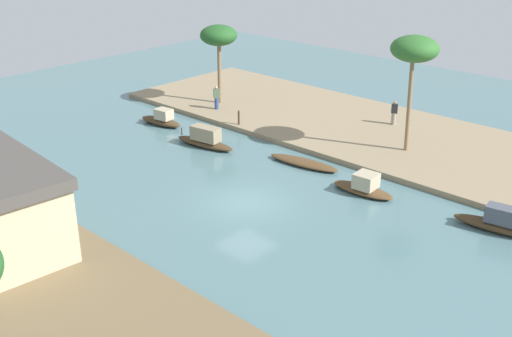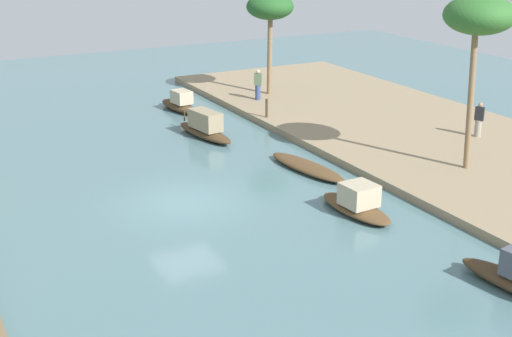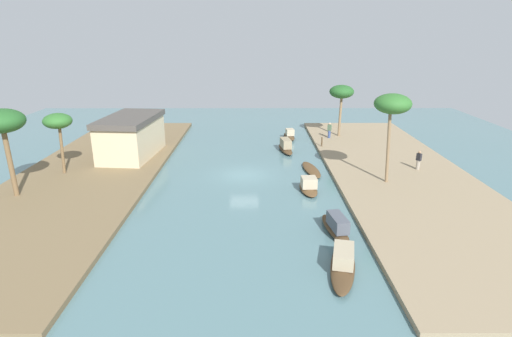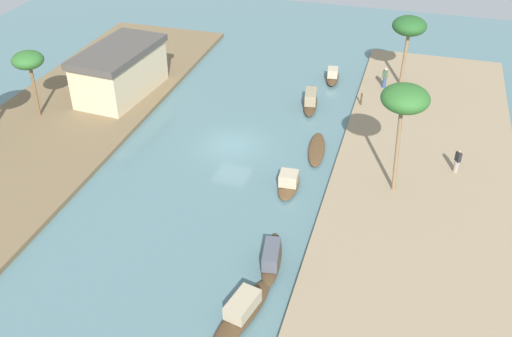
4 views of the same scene
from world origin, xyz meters
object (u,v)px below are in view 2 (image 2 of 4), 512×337
object	(u,v)px
person_on_near_bank	(258,85)
palm_tree_left_far	(270,8)
sampan_with_red_awning	(357,203)
sampan_foreground	(307,167)
person_by_mooring	(479,121)
sampan_upstream_small	(205,127)
palm_tree_left_near	(479,17)
sampan_with_tall_canopy	(180,104)
mooring_post	(267,108)

from	to	relation	value
person_on_near_bank	palm_tree_left_far	size ratio (longest dim) A/B	0.30
sampan_with_red_awning	sampan_foreground	distance (m)	4.82
person_by_mooring	palm_tree_left_far	world-z (taller)	palm_tree_left_far
person_by_mooring	sampan_with_red_awning	bearing A→B (deg)	80.57
sampan_upstream_small	palm_tree_left_near	size ratio (longest dim) A/B	0.63
palm_tree_left_near	person_by_mooring	bearing A→B (deg)	-50.71
sampan_upstream_small	sampan_with_tall_canopy	size ratio (longest dim) A/B	1.23
sampan_foreground	mooring_post	size ratio (longest dim) A/B	4.77
sampan_with_tall_canopy	palm_tree_left_near	world-z (taller)	palm_tree_left_near
mooring_post	sampan_with_red_awning	bearing A→B (deg)	166.51
sampan_with_tall_canopy	sampan_foreground	xyz separation A→B (m)	(-11.76, -0.99, -0.23)
sampan_upstream_small	palm_tree_left_near	bearing A→B (deg)	-152.91
person_on_near_bank	palm_tree_left_far	bearing A→B (deg)	71.70
sampan_with_tall_canopy	mooring_post	distance (m)	5.44
sampan_foreground	person_by_mooring	world-z (taller)	person_by_mooring
sampan_upstream_small	sampan_foreground	bearing A→B (deg)	-173.06
sampan_upstream_small	sampan_with_tall_canopy	distance (m)	5.36
sampan_with_tall_canopy	palm_tree_left_near	distance (m)	17.63
person_by_mooring	mooring_post	xyz separation A→B (m)	(7.68, 7.14, -0.27)
person_on_near_bank	mooring_post	distance (m)	3.89
person_by_mooring	palm_tree_left_far	size ratio (longest dim) A/B	0.28
palm_tree_left_near	sampan_foreground	bearing A→B (deg)	56.84
sampan_with_tall_canopy	sampan_foreground	distance (m)	11.81
sampan_foreground	sampan_upstream_small	bearing A→B (deg)	7.91
sampan_foreground	person_on_near_bank	xyz separation A→B (m)	(10.87, -3.44, 0.99)
sampan_with_red_awning	person_by_mooring	distance (m)	10.94
sampan_with_red_awning	person_on_near_bank	xyz separation A→B (m)	(15.61, -4.27, 0.76)
sampan_with_red_awning	palm_tree_left_far	world-z (taller)	palm_tree_left_far
sampan_upstream_small	mooring_post	size ratio (longest dim) A/B	4.51
mooring_post	palm_tree_left_far	distance (m)	6.96
sampan_upstream_small	palm_tree_left_far	world-z (taller)	palm_tree_left_far
sampan_with_red_awning	mooring_post	world-z (taller)	mooring_post
person_on_near_bank	palm_tree_left_near	world-z (taller)	palm_tree_left_near
person_by_mooring	sampan_with_tall_canopy	bearing A→B (deg)	7.11
sampan_with_tall_canopy	person_on_near_bank	distance (m)	4.58
person_on_near_bank	mooring_post	size ratio (longest dim) A/B	1.79
sampan_upstream_small	sampan_with_tall_canopy	world-z (taller)	sampan_upstream_small
sampan_upstream_small	person_by_mooring	world-z (taller)	person_by_mooring
sampan_upstream_small	person_on_near_bank	bearing A→B (deg)	-58.65
person_on_near_bank	sampan_with_tall_canopy	bearing A→B (deg)	-156.83
sampan_with_tall_canopy	palm_tree_left_far	xyz separation A→B (m)	(0.10, -5.73, 4.88)
sampan_with_tall_canopy	person_by_mooring	distance (m)	15.88
palm_tree_left_far	mooring_post	bearing A→B (deg)	149.59
person_by_mooring	sampan_upstream_small	bearing A→B (deg)	25.17
palm_tree_left_far	person_on_near_bank	bearing A→B (deg)	127.15
person_on_near_bank	person_by_mooring	bearing A→B (deg)	-28.46
sampan_with_red_awning	sampan_with_tall_canopy	size ratio (longest dim) A/B	1.00
sampan_foreground	palm_tree_left_near	world-z (taller)	palm_tree_left_near
sampan_foreground	mooring_post	distance (m)	7.57
sampan_foreground	palm_tree_left_near	distance (m)	8.99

